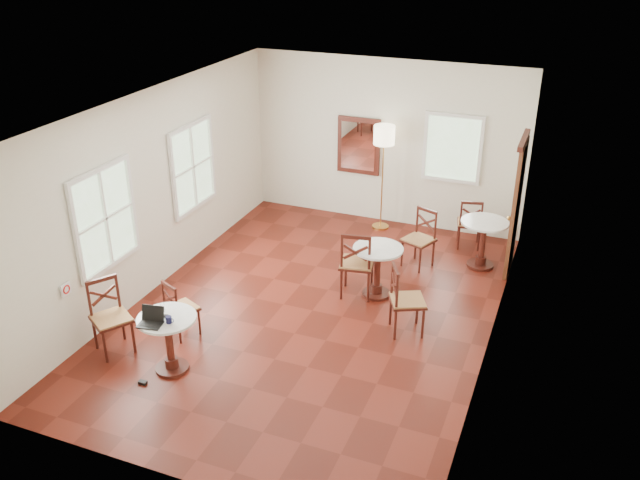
# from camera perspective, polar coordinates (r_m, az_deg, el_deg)

# --- Properties ---
(ground) EXTENTS (7.00, 7.00, 0.00)m
(ground) POSITION_cam_1_polar(r_m,az_deg,el_deg) (9.80, -0.65, -5.99)
(ground) COLOR #5C190F
(ground) RESTS_ON ground
(room_shell) EXTENTS (5.02, 7.02, 3.01)m
(room_shell) POSITION_cam_1_polar(r_m,az_deg,el_deg) (9.21, -0.41, 4.99)
(room_shell) COLOR silver
(room_shell) RESTS_ON ground
(cafe_table_near) EXTENTS (0.73, 0.73, 0.77)m
(cafe_table_near) POSITION_cam_1_polar(r_m,az_deg,el_deg) (8.56, -12.70, -8.06)
(cafe_table_near) COLOR #411710
(cafe_table_near) RESTS_ON ground
(cafe_table_mid) EXTENTS (0.74, 0.74, 0.79)m
(cafe_table_mid) POSITION_cam_1_polar(r_m,az_deg,el_deg) (9.99, 4.89, -2.21)
(cafe_table_mid) COLOR #411710
(cafe_table_mid) RESTS_ON ground
(cafe_table_back) EXTENTS (0.75, 0.75, 0.80)m
(cafe_table_back) POSITION_cam_1_polar(r_m,az_deg,el_deg) (11.09, 13.65, 0.11)
(cafe_table_back) COLOR #411710
(cafe_table_back) RESTS_ON ground
(chair_near_a) EXTENTS (0.51, 0.51, 0.83)m
(chair_near_a) POSITION_cam_1_polar(r_m,az_deg,el_deg) (9.24, -11.78, -5.70)
(chair_near_a) COLOR #411710
(chair_near_a) RESTS_ON ground
(chair_near_b) EXTENTS (0.64, 0.64, 1.00)m
(chair_near_b) POSITION_cam_1_polar(r_m,az_deg,el_deg) (9.12, -17.33, -6.26)
(chair_near_b) COLOR #411710
(chair_near_b) RESTS_ON ground
(chair_mid_a) EXTENTS (0.57, 0.57, 1.07)m
(chair_mid_a) POSITION_cam_1_polar(r_m,az_deg,el_deg) (9.94, 3.14, -1.99)
(chair_mid_a) COLOR #411710
(chair_mid_a) RESTS_ON ground
(chair_mid_b) EXTENTS (0.61, 0.61, 1.00)m
(chair_mid_b) POSITION_cam_1_polar(r_m,az_deg,el_deg) (9.15, 7.26, -5.07)
(chair_mid_b) COLOR #411710
(chair_mid_b) RESTS_ON ground
(chair_back_a) EXTENTS (0.49, 0.49, 0.90)m
(chair_back_a) POSITION_cam_1_polar(r_m,az_deg,el_deg) (11.73, 12.58, 1.43)
(chair_back_a) COLOR #411710
(chair_back_a) RESTS_ON ground
(chair_back_b) EXTENTS (0.57, 0.57, 0.95)m
(chair_back_b) POSITION_cam_1_polar(r_m,az_deg,el_deg) (10.93, 8.44, 0.10)
(chair_back_b) COLOR #411710
(chair_back_b) RESTS_ON ground
(floor_lamp) EXTENTS (0.37, 0.37, 1.92)m
(floor_lamp) POSITION_cam_1_polar(r_m,az_deg,el_deg) (11.83, 5.44, 8.26)
(floor_lamp) COLOR #BF8C3F
(floor_lamp) RESTS_ON ground
(laptop) EXTENTS (0.32, 0.28, 0.20)m
(laptop) POSITION_cam_1_polar(r_m,az_deg,el_deg) (8.30, -14.10, -6.57)
(laptop) COLOR black
(laptop) RESTS_ON cafe_table_near
(mouse) EXTENTS (0.11, 0.08, 0.04)m
(mouse) POSITION_cam_1_polar(r_m,az_deg,el_deg) (8.39, -12.89, -6.31)
(mouse) COLOR black
(mouse) RESTS_ON cafe_table_near
(navy_mug) EXTENTS (0.11, 0.07, 0.09)m
(navy_mug) POSITION_cam_1_polar(r_m,az_deg,el_deg) (8.27, -12.68, -6.61)
(navy_mug) COLOR #100F35
(navy_mug) RESTS_ON cafe_table_near
(water_glass) EXTENTS (0.06, 0.06, 0.11)m
(water_glass) POSITION_cam_1_polar(r_m,az_deg,el_deg) (8.51, -13.20, -5.58)
(water_glass) COLOR white
(water_glass) RESTS_ON cafe_table_near
(power_adapter) EXTENTS (0.10, 0.06, 0.04)m
(power_adapter) POSITION_cam_1_polar(r_m,az_deg,el_deg) (8.66, -14.80, -11.60)
(power_adapter) COLOR black
(power_adapter) RESTS_ON ground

